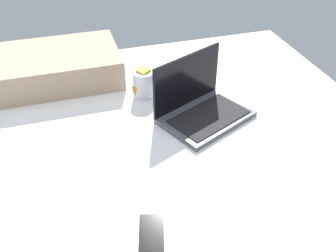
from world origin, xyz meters
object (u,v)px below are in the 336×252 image
object	(u,v)px
snack_cup	(144,83)
cell_phone	(151,235)
pillow	(59,66)
laptop	(201,107)

from	to	relation	value
snack_cup	cell_phone	distance (cm)	72.70
cell_phone	pillow	bearing A→B (deg)	-64.93
cell_phone	pillow	world-z (taller)	pillow
snack_cup	pillow	xyz separation A→B (cm)	(-32.44, 23.54, 0.72)
laptop	snack_cup	xyz separation A→B (cm)	(-17.11, 21.17, 1.38)
snack_cup	pillow	size ratio (longest dim) A/B	0.25
cell_phone	laptop	bearing A→B (deg)	-108.42
cell_phone	pillow	distance (cm)	96.04
pillow	snack_cup	bearing A→B (deg)	-35.97
snack_cup	cell_phone	size ratio (longest dim) A/B	0.92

